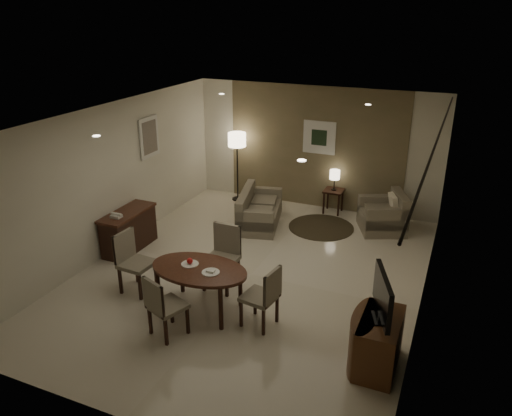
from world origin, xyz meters
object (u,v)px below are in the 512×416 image
at_px(dining_table, 200,289).
at_px(chair_right, 259,296).
at_px(sofa, 260,208).
at_px(side_table, 333,201).
at_px(tv_cabinet, 379,343).
at_px(console_desk, 129,230).
at_px(floor_lamp, 237,167).
at_px(chair_left, 137,263).
at_px(chair_far, 221,259).
at_px(chair_near, 168,305).
at_px(armchair, 383,212).

height_order(dining_table, chair_right, chair_right).
distance_m(sofa, side_table, 1.74).
xyz_separation_m(tv_cabinet, chair_right, (-1.73, 0.24, 0.11)).
height_order(console_desk, chair_right, chair_right).
height_order(chair_right, floor_lamp, floor_lamp).
relative_size(tv_cabinet, floor_lamp, 0.56).
bearing_deg(floor_lamp, chair_left, -86.41).
bearing_deg(floor_lamp, dining_table, -71.84).
height_order(tv_cabinet, chair_right, chair_right).
distance_m(chair_left, chair_right, 2.13).
bearing_deg(console_desk, chair_far, -14.50).
height_order(tv_cabinet, chair_left, chair_left).
relative_size(dining_table, chair_near, 1.62).
relative_size(chair_left, side_table, 1.89).
relative_size(chair_near, chair_left, 0.93).
bearing_deg(chair_left, side_table, -20.00).
bearing_deg(tv_cabinet, armchair, 99.39).
bearing_deg(chair_far, chair_left, -151.49).
bearing_deg(chair_left, armchair, -34.78).
relative_size(console_desk, dining_table, 0.81).
relative_size(chair_left, chair_right, 1.07).
relative_size(sofa, floor_lamp, 0.95).
height_order(tv_cabinet, chair_near, chair_near).
height_order(console_desk, chair_far, chair_far).
bearing_deg(chair_left, floor_lamp, 7.89).
relative_size(chair_far, side_table, 1.96).
height_order(console_desk, floor_lamp, floor_lamp).
relative_size(armchair, floor_lamp, 0.56).
distance_m(chair_far, side_table, 3.91).
bearing_deg(sofa, floor_lamp, 28.92).
xyz_separation_m(chair_right, floor_lamp, (-2.40, 4.39, 0.34)).
xyz_separation_m(tv_cabinet, side_table, (-1.86, 4.74, -0.09)).
bearing_deg(side_table, armchair, -24.81).
distance_m(tv_cabinet, chair_left, 3.87).
relative_size(chair_right, sofa, 0.61).
bearing_deg(chair_right, console_desk, -102.52).
distance_m(console_desk, chair_far, 2.29).
relative_size(console_desk, chair_far, 1.17).
bearing_deg(sofa, side_table, -59.61).
relative_size(console_desk, chair_left, 1.21).
distance_m(chair_near, chair_far, 1.39).
relative_size(console_desk, armchair, 1.34).
bearing_deg(chair_right, dining_table, -81.03).
bearing_deg(floor_lamp, console_desk, -103.77).
height_order(console_desk, dining_table, console_desk).
bearing_deg(chair_right, side_table, -169.17).
height_order(side_table, floor_lamp, floor_lamp).
height_order(sofa, armchair, armchair).
bearing_deg(side_table, dining_table, -100.43).
height_order(dining_table, chair_far, chair_far).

